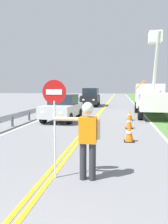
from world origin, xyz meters
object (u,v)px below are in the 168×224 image
(oncoming_sedan_nearest, at_px, (63,108))
(traffic_cone_lead, at_px, (129,133))
(oncoming_suv_second, at_px, (91,97))
(traffic_cone_tail, at_px, (130,115))
(utility_bucket_truck, at_px, (152,97))
(stop_sign_paddle, at_px, (54,107))
(flagger_worker, at_px, (87,136))
(traffic_cone_mid, at_px, (129,122))

(oncoming_sedan_nearest, bearing_deg, traffic_cone_lead, -51.28)
(oncoming_sedan_nearest, bearing_deg, oncoming_suv_second, 88.33)
(traffic_cone_tail, bearing_deg, utility_bucket_truck, 58.05)
(traffic_cone_lead, bearing_deg, traffic_cone_tail, 87.24)
(utility_bucket_truck, relative_size, oncoming_suv_second, 1.48)
(utility_bucket_truck, height_order, traffic_cone_tail, utility_bucket_truck)
(oncoming_sedan_nearest, bearing_deg, stop_sign_paddle, -76.26)
(utility_bucket_truck, bearing_deg, stop_sign_paddle, -107.51)
(traffic_cone_lead, xyz_separation_m, traffic_cone_tail, (0.28, 5.81, 0.00))
(traffic_cone_lead, bearing_deg, oncoming_suv_second, 102.65)
(traffic_cone_lead, bearing_deg, stop_sign_paddle, -116.11)
(oncoming_suv_second, height_order, traffic_cone_lead, oncoming_suv_second)
(flagger_worker, relative_size, oncoming_sedan_nearest, 0.44)
(flagger_worker, height_order, oncoming_suv_second, oncoming_suv_second)
(stop_sign_paddle, bearing_deg, traffic_cone_tail, 77.33)
(flagger_worker, bearing_deg, stop_sign_paddle, -178.53)
(stop_sign_paddle, bearing_deg, traffic_cone_mid, 73.34)
(stop_sign_paddle, height_order, traffic_cone_tail, stop_sign_paddle)
(oncoming_suv_second, bearing_deg, stop_sign_paddle, -84.85)
(oncoming_sedan_nearest, relative_size, traffic_cone_tail, 5.97)
(stop_sign_paddle, height_order, oncoming_sedan_nearest, stop_sign_paddle)
(oncoming_sedan_nearest, xyz_separation_m, traffic_cone_mid, (4.21, -2.24, -0.50))
(stop_sign_paddle, bearing_deg, utility_bucket_truck, 72.49)
(flagger_worker, xyz_separation_m, traffic_cone_mid, (1.24, 6.71, -0.71))
(utility_bucket_truck, xyz_separation_m, traffic_cone_mid, (-1.94, -5.80, -1.10))
(utility_bucket_truck, distance_m, traffic_cone_lead, 8.97)
(utility_bucket_truck, height_order, oncoming_suv_second, utility_bucket_truck)
(oncoming_suv_second, xyz_separation_m, traffic_cone_lead, (3.75, -16.71, -0.72))
(oncoming_sedan_nearest, relative_size, traffic_cone_mid, 5.97)
(utility_bucket_truck, xyz_separation_m, oncoming_suv_second, (-5.81, 8.06, -0.38))
(oncoming_suv_second, distance_m, traffic_cone_lead, 17.14)
(oncoming_sedan_nearest, height_order, traffic_cone_lead, oncoming_sedan_nearest)
(stop_sign_paddle, distance_m, utility_bucket_truck, 13.14)
(traffic_cone_mid, bearing_deg, utility_bucket_truck, 71.52)
(utility_bucket_truck, relative_size, oncoming_sedan_nearest, 1.64)
(flagger_worker, relative_size, traffic_cone_mid, 2.61)
(stop_sign_paddle, height_order, utility_bucket_truck, utility_bucket_truck)
(stop_sign_paddle, xyz_separation_m, traffic_cone_lead, (1.90, 3.87, -1.37))
(stop_sign_paddle, distance_m, oncoming_suv_second, 20.68)
(flagger_worker, relative_size, traffic_cone_lead, 2.61)
(utility_bucket_truck, bearing_deg, traffic_cone_lead, -103.35)
(oncoming_sedan_nearest, xyz_separation_m, traffic_cone_tail, (4.37, 0.71, -0.50))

